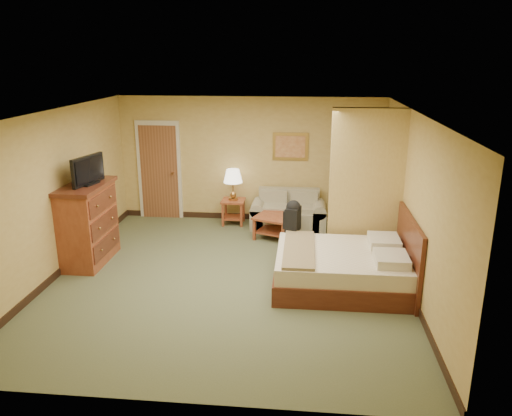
# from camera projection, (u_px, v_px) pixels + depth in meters

# --- Properties ---
(floor) EXTENTS (6.00, 6.00, 0.00)m
(floor) POSITION_uv_depth(u_px,v_px,m) (230.00, 278.00, 7.93)
(floor) COLOR #555D3C
(floor) RESTS_ON ground
(ceiling) EXTENTS (6.00, 6.00, 0.00)m
(ceiling) POSITION_uv_depth(u_px,v_px,m) (227.00, 113.00, 7.17)
(ceiling) COLOR white
(ceiling) RESTS_ON back_wall
(back_wall) EXTENTS (5.50, 0.02, 2.60)m
(back_wall) POSITION_uv_depth(u_px,v_px,m) (250.00, 160.00, 10.40)
(back_wall) COLOR tan
(back_wall) RESTS_ON floor
(left_wall) EXTENTS (0.02, 6.00, 2.60)m
(left_wall) POSITION_uv_depth(u_px,v_px,m) (55.00, 195.00, 7.81)
(left_wall) COLOR tan
(left_wall) RESTS_ON floor
(right_wall) EXTENTS (0.02, 6.00, 2.60)m
(right_wall) POSITION_uv_depth(u_px,v_px,m) (415.00, 205.00, 7.29)
(right_wall) COLOR tan
(right_wall) RESTS_ON floor
(partition) EXTENTS (1.20, 0.15, 2.60)m
(partition) POSITION_uv_depth(u_px,v_px,m) (366.00, 188.00, 8.23)
(partition) COLOR tan
(partition) RESTS_ON floor
(door) EXTENTS (0.94, 0.16, 2.10)m
(door) POSITION_uv_depth(u_px,v_px,m) (160.00, 171.00, 10.63)
(door) COLOR beige
(door) RESTS_ON floor
(baseboard) EXTENTS (5.50, 0.02, 0.12)m
(baseboard) POSITION_uv_depth(u_px,v_px,m) (251.00, 216.00, 10.76)
(baseboard) COLOR black
(baseboard) RESTS_ON floor
(loveseat) EXTENTS (1.52, 0.71, 0.77)m
(loveseat) POSITION_uv_depth(u_px,v_px,m) (288.00, 215.00, 10.22)
(loveseat) COLOR gray
(loveseat) RESTS_ON floor
(side_table) EXTENTS (0.48, 0.48, 0.52)m
(side_table) POSITION_uv_depth(u_px,v_px,m) (233.00, 208.00, 10.38)
(side_table) COLOR maroon
(side_table) RESTS_ON floor
(table_lamp) EXTENTS (0.39, 0.39, 0.64)m
(table_lamp) POSITION_uv_depth(u_px,v_px,m) (233.00, 177.00, 10.19)
(table_lamp) COLOR #A7783D
(table_lamp) RESTS_ON side_table
(coffee_table) EXTENTS (0.91, 0.91, 0.45)m
(coffee_table) POSITION_uv_depth(u_px,v_px,m) (275.00, 222.00, 9.59)
(coffee_table) COLOR maroon
(coffee_table) RESTS_ON floor
(wall_picture) EXTENTS (0.73, 0.04, 0.57)m
(wall_picture) POSITION_uv_depth(u_px,v_px,m) (290.00, 147.00, 10.21)
(wall_picture) COLOR #B78E3F
(wall_picture) RESTS_ON back_wall
(dresser) EXTENTS (0.67, 1.28, 1.37)m
(dresser) POSITION_uv_depth(u_px,v_px,m) (88.00, 223.00, 8.38)
(dresser) COLOR maroon
(dresser) RESTS_ON floor
(tv) EXTENTS (0.26, 0.77, 0.47)m
(tv) POSITION_uv_depth(u_px,v_px,m) (88.00, 171.00, 8.10)
(tv) COLOR black
(tv) RESTS_ON dresser
(bed) EXTENTS (2.05, 1.74, 1.13)m
(bed) POSITION_uv_depth(u_px,v_px,m) (347.00, 267.00, 7.57)
(bed) COLOR #4A1D11
(bed) RESTS_ON floor
(backpack) EXTENTS (0.27, 0.35, 0.53)m
(backpack) POSITION_uv_depth(u_px,v_px,m) (293.00, 215.00, 8.35)
(backpack) COLOR black
(backpack) RESTS_ON bed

